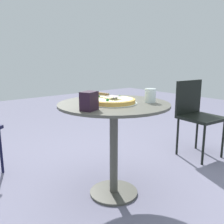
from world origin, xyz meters
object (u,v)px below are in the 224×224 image
patio_table (114,125)px  napkin_dispenser (89,101)px  drinking_cup (150,96)px  pizza_server (108,95)px  pizza_on_tray (112,101)px  patio_chair_near (196,112)px

patio_table → napkin_dispenser: (-0.29, -0.10, 0.23)m
drinking_cup → patio_table: bearing=145.4°
patio_table → pizza_server: (-0.03, 0.03, 0.22)m
patio_table → napkin_dispenser: size_ratio=6.89×
pizza_on_tray → patio_chair_near: patio_chair_near is taller
patio_table → drinking_cup: bearing=-34.6°
pizza_on_tray → napkin_dispenser: size_ratio=3.06×
drinking_cup → patio_chair_near: drinking_cup is taller
pizza_server → drinking_cup: (0.25, -0.19, -0.01)m
pizza_on_tray → patio_chair_near: (1.23, 0.06, -0.26)m
pizza_server → drinking_cup: 0.31m
pizza_server → pizza_on_tray: bearing=-63.1°
pizza_server → napkin_dispenser: napkin_dispenser is taller
pizza_on_tray → napkin_dispenser: (-0.27, -0.10, 0.04)m
drinking_cup → pizza_on_tray: bearing=146.6°
patio_table → pizza_on_tray: 0.18m
drinking_cup → pizza_server: bearing=143.5°
drinking_cup → napkin_dispenser: bearing=174.1°
pizza_on_tray → drinking_cup: bearing=-33.4°
pizza_server → drinking_cup: bearing=-36.5°
pizza_server → drinking_cup: size_ratio=2.11×
pizza_server → drinking_cup: drinking_cup is taller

